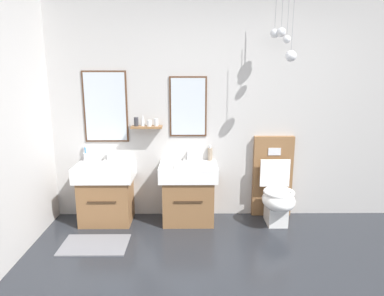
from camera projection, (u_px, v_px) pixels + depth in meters
name	position (u px, v px, depth m)	size (l,w,h in m)	color
wall_back	(235.00, 111.00, 4.11)	(4.63, 0.61, 2.57)	#B7B5B2
bath_mat	(95.00, 245.00, 3.55)	(0.68, 0.44, 0.01)	slate
vanity_sink_left	(106.00, 192.00, 4.05)	(0.67, 0.48, 0.70)	brown
tap_on_left_sink	(108.00, 155.00, 4.13)	(0.03, 0.13, 0.11)	silver
vanity_sink_right	(188.00, 191.00, 4.05)	(0.67, 0.48, 0.70)	brown
tap_on_right_sink	(188.00, 155.00, 4.14)	(0.03, 0.13, 0.11)	silver
toilet	(275.00, 191.00, 4.07)	(0.48, 0.62, 1.00)	brown
toothbrush_cup	(86.00, 156.00, 4.11)	(0.07, 0.07, 0.21)	silver
soap_dispenser	(210.00, 154.00, 4.13)	(0.06, 0.06, 0.19)	gray
folded_hand_towel	(185.00, 166.00, 3.84)	(0.22, 0.16, 0.04)	white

